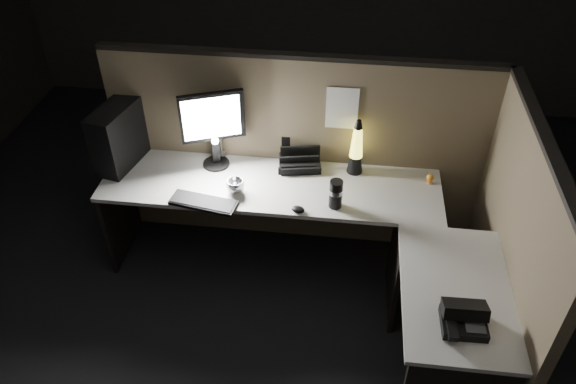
# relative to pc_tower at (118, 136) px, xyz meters

# --- Properties ---
(floor) EXTENTS (6.00, 6.00, 0.00)m
(floor) POSITION_rel_pc_tower_xyz_m (1.22, -0.72, -0.95)
(floor) COLOR black
(floor) RESTS_ON ground
(room_shell) EXTENTS (6.00, 6.00, 6.00)m
(room_shell) POSITION_rel_pc_tower_xyz_m (1.22, -0.72, 0.67)
(room_shell) COLOR silver
(room_shell) RESTS_ON ground
(partition_back) EXTENTS (2.66, 0.06, 1.50)m
(partition_back) POSITION_rel_pc_tower_xyz_m (1.22, 0.21, -0.20)
(partition_back) COLOR brown
(partition_back) RESTS_ON ground
(partition_right) EXTENTS (0.06, 1.66, 1.50)m
(partition_right) POSITION_rel_pc_tower_xyz_m (2.55, -0.62, -0.20)
(partition_right) COLOR brown
(partition_right) RESTS_ON ground
(desk) EXTENTS (2.60, 1.60, 0.73)m
(desk) POSITION_rel_pc_tower_xyz_m (1.40, -0.46, -0.37)
(desk) COLOR #BAB7B0
(desk) RESTS_ON ground
(pc_tower) EXTENTS (0.28, 0.45, 0.44)m
(pc_tower) POSITION_rel_pc_tower_xyz_m (0.00, 0.00, 0.00)
(pc_tower) COLOR black
(pc_tower) RESTS_ON desk
(monitor) EXTENTS (0.42, 0.21, 0.56)m
(monitor) POSITION_rel_pc_tower_xyz_m (0.66, 0.07, 0.12)
(monitor) COLOR black
(monitor) RESTS_ON desk
(keyboard) EXTENTS (0.45, 0.22, 0.02)m
(keyboard) POSITION_rel_pc_tower_xyz_m (0.67, -0.38, -0.21)
(keyboard) COLOR black
(keyboard) RESTS_ON desk
(mouse) EXTENTS (0.10, 0.08, 0.03)m
(mouse) POSITION_rel_pc_tower_xyz_m (1.29, -0.38, -0.20)
(mouse) COLOR black
(mouse) RESTS_ON desk
(clip_lamp) EXTENTS (0.05, 0.19, 0.25)m
(clip_lamp) POSITION_rel_pc_tower_xyz_m (0.68, 0.09, -0.08)
(clip_lamp) COLOR silver
(clip_lamp) RESTS_ON desk
(organizer) EXTENTS (0.32, 0.29, 0.21)m
(organizer) POSITION_rel_pc_tower_xyz_m (1.24, 0.13, -0.17)
(organizer) COLOR black
(organizer) RESTS_ON desk
(lava_lamp) EXTENTS (0.11, 0.11, 0.41)m
(lava_lamp) POSITION_rel_pc_tower_xyz_m (1.63, 0.10, -0.05)
(lava_lamp) COLOR black
(lava_lamp) RESTS_ON desk
(travel_mug) EXTENTS (0.09, 0.09, 0.20)m
(travel_mug) POSITION_rel_pc_tower_xyz_m (1.52, -0.29, -0.12)
(travel_mug) COLOR black
(travel_mug) RESTS_ON desk
(steel_mug) EXTENTS (0.15, 0.15, 0.09)m
(steel_mug) POSITION_rel_pc_tower_xyz_m (0.85, -0.23, -0.18)
(steel_mug) COLOR silver
(steel_mug) RESTS_ON desk
(figurine) EXTENTS (0.05, 0.05, 0.05)m
(figurine) POSITION_rel_pc_tower_xyz_m (2.14, 0.02, -0.18)
(figurine) COLOR orange
(figurine) RESTS_ON desk
(pinned_paper) EXTENTS (0.21, 0.00, 0.31)m
(pinned_paper) POSITION_rel_pc_tower_xyz_m (1.51, 0.18, 0.22)
(pinned_paper) COLOR white
(pinned_paper) RESTS_ON partition_back
(desk_phone) EXTENTS (0.23, 0.24, 0.14)m
(desk_phone) POSITION_rel_pc_tower_xyz_m (2.22, -1.15, -0.17)
(desk_phone) COLOR black
(desk_phone) RESTS_ON desk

